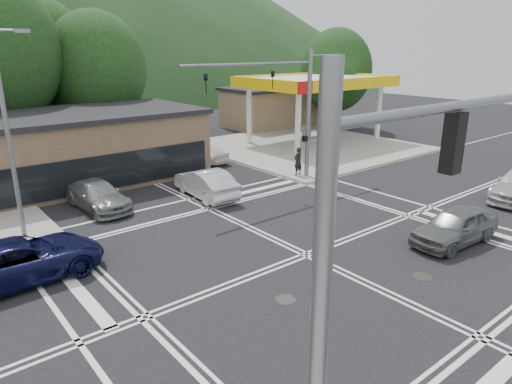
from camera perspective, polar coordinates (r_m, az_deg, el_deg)
ground at (r=18.86m, az=6.35°, el=-7.82°), size 120.00×120.00×0.00m
sidewalk_ne at (r=39.08m, az=6.29°, el=5.74°), size 16.00×16.00×0.15m
gas_station_canopy at (r=40.49m, az=7.55°, el=13.21°), size 12.32×8.34×5.75m
convenience_store at (r=49.36m, az=2.17°, el=10.46°), size 10.00×6.00×3.80m
tree_n_c at (r=38.24m, az=-19.36°, el=14.33°), size 7.60×7.60×10.87m
tree_n_e at (r=41.14m, az=-25.50°, el=14.72°), size 8.40×8.40×11.98m
tree_ne at (r=48.31m, az=9.98°, el=14.76°), size 7.20×7.20×9.99m
streetlight_nw at (r=21.40m, az=-28.61°, el=7.38°), size 2.50×0.25×9.00m
signal_mast_ne at (r=27.92m, az=4.80°, el=11.42°), size 11.65×0.30×8.00m
signal_mast_sw at (r=7.52m, az=17.71°, el=-6.47°), size 9.14×0.28×8.00m
car_blue_west at (r=18.56m, az=-27.22°, el=-7.56°), size 5.77×2.81×1.58m
car_grey_center at (r=21.34m, az=23.61°, el=-3.93°), size 4.61×2.09×1.54m
car_queue_a at (r=25.75m, az=-6.31°, el=1.13°), size 2.04×4.96×1.60m
car_queue_b at (r=33.63m, az=-6.34°, el=4.85°), size 2.04×4.16×1.36m
car_northbound at (r=25.13m, az=-19.18°, el=-0.41°), size 2.24×4.99×1.42m
pedestrian at (r=29.53m, az=5.27°, el=3.84°), size 0.70×0.49×1.83m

